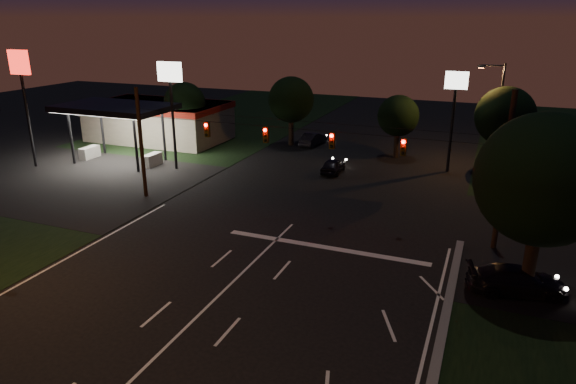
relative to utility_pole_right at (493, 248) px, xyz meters
The scene contains 19 objects.
ground 19.21m from the utility_pole_right, 128.66° to the right, with size 140.00×140.00×0.00m, color black.
cross_street_left 32.02m from the utility_pole_right, behind, with size 20.00×16.00×0.02m, color black.
stop_bar 9.66m from the utility_pole_right, 158.75° to the right, with size 12.00×0.50×0.01m, color silver.
utility_pole_right is the anchor object (origin of this frame).
utility_pole_left 24.00m from the utility_pole_right, behind, with size 0.28×0.28×8.00m, color black.
signal_span 13.20m from the utility_pole_right, behind, with size 24.00×0.40×1.56m.
gas_station 37.27m from the utility_pole_right, 155.56° to the left, with size 14.20×16.10×5.25m.
pole_sign_left_near 27.82m from the utility_pole_right, 164.93° to the left, with size 2.20×0.30×9.10m.
pole_sign_left_far 38.87m from the utility_pole_right, behind, with size 2.00×0.30×10.00m.
pole_sign_right 16.73m from the utility_pole_right, 104.93° to the left, with size 1.80×0.30×8.40m.
street_light_right_far 17.81m from the utility_pole_right, 92.57° to the left, with size 2.20×0.35×9.00m.
tree_right_near 7.61m from the utility_pole_right, 72.47° to the right, with size 6.00×6.00×8.76m.
tree_far_a 33.84m from the utility_pole_right, 153.24° to the left, with size 4.20×4.20×6.42m.
tree_far_b 28.04m from the utility_pole_right, 136.25° to the left, with size 4.60×4.60×6.98m.
tree_far_c 20.58m from the utility_pole_right, 116.39° to the left, with size 3.80×3.80×5.86m.
tree_far_d 16.84m from the utility_pole_right, 89.92° to the left, with size 4.80×4.80×7.30m.
car_oncoming_a 17.06m from the utility_pole_right, 139.70° to the left, with size 1.46×3.64×1.24m, color black.
car_oncoming_b 26.69m from the utility_pole_right, 132.05° to the left, with size 1.39×3.99×1.31m, color black.
car_cross 5.16m from the utility_pole_right, 77.82° to the right, with size 1.87×4.59×1.33m, color black.
Camera 1 is at (11.07, -14.24, 12.54)m, focal length 32.00 mm.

